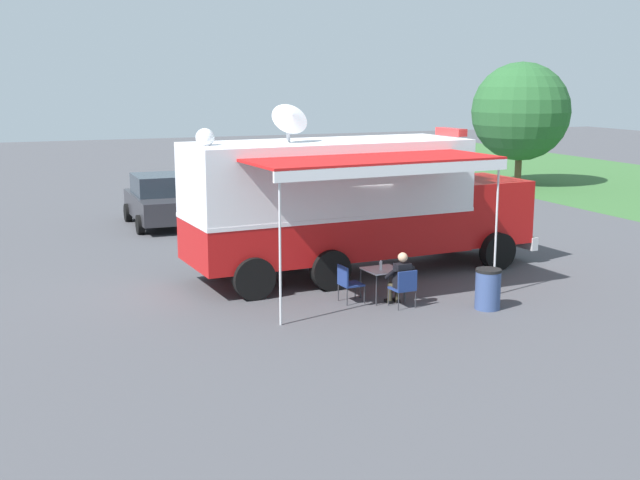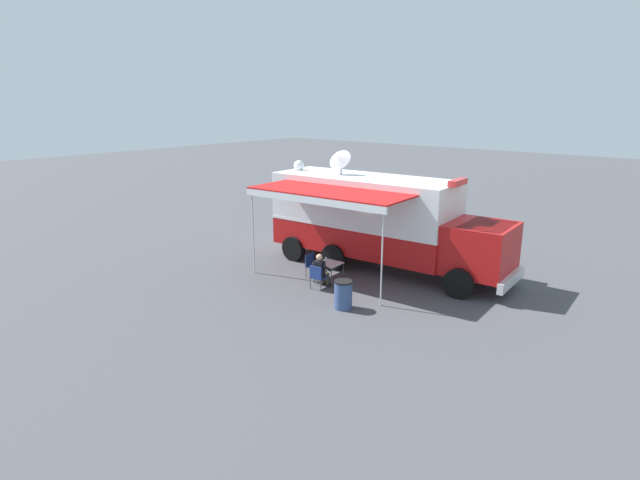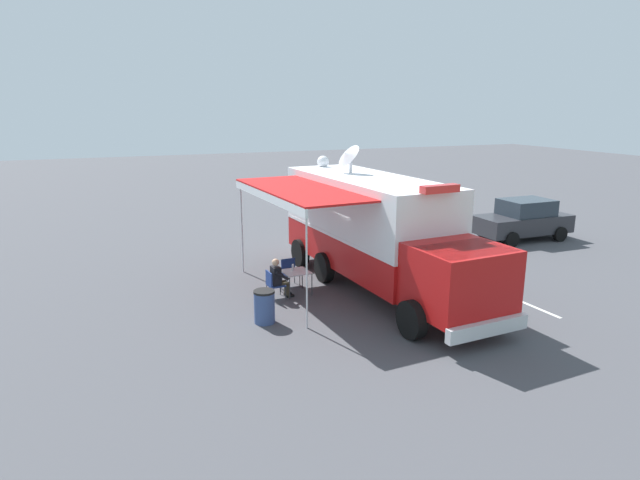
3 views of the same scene
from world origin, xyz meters
The scene contains 10 objects.
ground_plane centered at (0.00, 0.00, 0.00)m, with size 100.00×100.00×0.00m, color #47474C.
lot_stripe centered at (-3.43, 2.54, 0.00)m, with size 0.12×4.80×0.01m, color silver.
command_truck centered at (-0.02, 0.75, 1.94)m, with size 5.35×9.63×4.53m.
folding_table centered at (2.54, 0.32, 0.67)m, with size 0.85×0.85×0.73m.
water_bottle centered at (2.61, 0.23, 0.83)m, with size 0.07×0.07×0.22m.
folding_chair_at_table centered at (3.34, 0.47, 0.51)m, with size 0.51×0.51×0.87m.
folding_chair_beside_table centered at (2.47, -0.53, 0.51)m, with size 0.51×0.51×0.87m.
seated_responder centered at (3.15, 0.46, 0.65)m, with size 0.68×0.58×1.25m.
trash_bin centered at (4.10, 2.16, 0.46)m, with size 0.57×0.57×0.91m.
car_behind_truck centered at (-8.97, -2.61, 0.88)m, with size 4.20×2.03×1.76m.
Camera 3 is at (7.78, 15.32, 5.73)m, focal length 30.19 mm.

